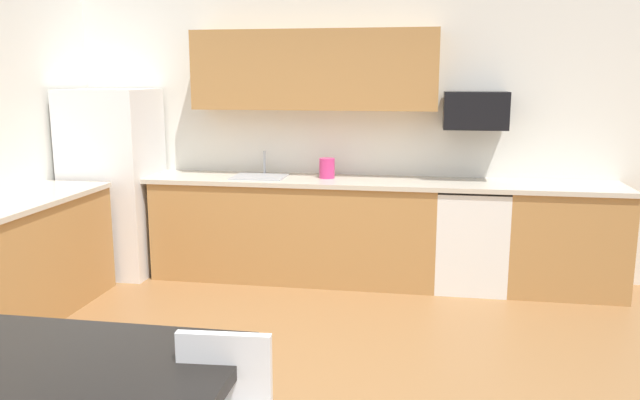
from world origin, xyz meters
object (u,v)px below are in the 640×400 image
(oven_range, at_px, (470,237))
(dining_table, at_px, (58,379))
(microwave, at_px, (475,110))
(kettle, at_px, (327,169))
(refrigerator, at_px, (114,182))

(oven_range, height_order, dining_table, oven_range)
(microwave, xyz_separation_m, kettle, (-1.29, -0.05, -0.54))
(oven_range, height_order, microwave, microwave)
(dining_table, xyz_separation_m, kettle, (0.52, 3.49, 0.35))
(oven_range, xyz_separation_m, microwave, (0.00, 0.10, 1.10))
(refrigerator, bearing_deg, microwave, 3.12)
(oven_range, distance_m, dining_table, 3.89)
(microwave, distance_m, dining_table, 4.07)
(oven_range, bearing_deg, refrigerator, -178.61)
(refrigerator, xyz_separation_m, kettle, (2.01, 0.13, 0.15))
(dining_table, distance_m, kettle, 3.54)
(refrigerator, bearing_deg, oven_range, 1.39)
(oven_range, xyz_separation_m, kettle, (-1.29, 0.05, 0.56))
(oven_range, bearing_deg, microwave, 90.00)
(refrigerator, height_order, oven_range, refrigerator)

